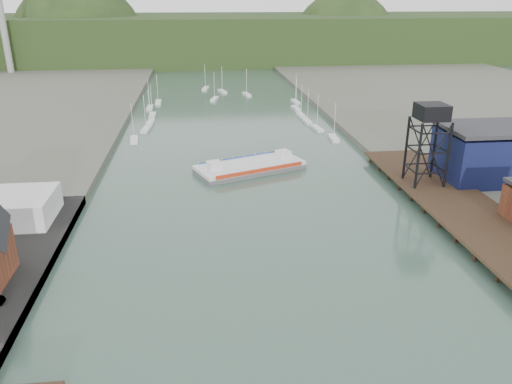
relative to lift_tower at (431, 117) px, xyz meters
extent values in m
cube|color=black|center=(2.00, -13.00, -13.75)|extent=(14.00, 70.00, 0.50)
cylinder|color=black|center=(-4.00, -13.00, -14.85)|extent=(0.60, 0.60, 2.20)
cylinder|color=black|center=(8.00, -13.00, -14.85)|extent=(0.60, 0.60, 2.20)
cylinder|color=black|center=(-3.00, -3.00, -7.00)|extent=(0.50, 0.50, 13.00)
cylinder|color=black|center=(3.00, -3.00, -7.00)|extent=(0.50, 0.50, 13.00)
cylinder|color=black|center=(-3.00, 3.00, -7.00)|extent=(0.50, 0.50, 13.00)
cylinder|color=black|center=(3.00, 3.00, -7.00)|extent=(0.50, 0.50, 13.00)
cube|color=black|center=(0.00, 0.00, 1.00)|extent=(5.50, 5.50, 3.00)
cube|color=#0C0E35|center=(15.00, 2.00, -9.05)|extent=(20.00, 14.00, 10.00)
cube|color=#2D2D33|center=(15.00, 2.00, -3.15)|extent=(20.50, 14.50, 0.80)
cube|color=silver|center=(-62.54, 45.89, -15.30)|extent=(2.67, 7.65, 0.90)
cube|color=silver|center=(-60.28, 57.30, -15.30)|extent=(2.81, 7.67, 0.90)
cube|color=silver|center=(-59.71, 66.17, -15.30)|extent=(2.35, 7.59, 0.90)
cube|color=silver|center=(-59.81, 76.09, -15.30)|extent=(2.01, 7.50, 0.90)
cube|color=silver|center=(-61.64, 88.33, -15.30)|extent=(2.00, 7.50, 0.90)
cube|color=silver|center=(-59.32, 98.17, -15.30)|extent=(2.16, 7.54, 0.90)
cube|color=silver|center=(-7.44, 41.03, -15.30)|extent=(2.53, 7.62, 0.90)
cube|color=silver|center=(-9.54, 52.51, -15.30)|extent=(2.76, 7.67, 0.90)
cube|color=silver|center=(-10.54, 61.29, -15.30)|extent=(2.22, 7.56, 0.90)
cube|color=silver|center=(-10.73, 70.28, -15.30)|extent=(2.18, 7.54, 0.90)
cube|color=silver|center=(-10.33, 81.38, -15.30)|extent=(2.46, 7.61, 0.90)
cube|color=silver|center=(-8.22, 92.99, -15.30)|extent=(2.48, 7.61, 0.90)
cube|color=silver|center=(-38.16, 102.00, -15.30)|extent=(3.78, 7.76, 0.90)
cube|color=silver|center=(-24.96, 110.00, -15.30)|extent=(3.31, 7.74, 0.90)
cube|color=silver|center=(-34.34, 118.00, -15.30)|extent=(3.76, 7.76, 0.90)
cube|color=silver|center=(-41.11, 126.00, -15.30)|extent=(3.40, 7.74, 0.90)
cylinder|color=gray|center=(-137.00, 177.00, 14.35)|extent=(3.20, 3.20, 60.00)
cube|color=#1E3015|center=(-35.00, 242.00, -3.65)|extent=(500.00, 120.00, 28.00)
sphere|color=#1E3015|center=(-115.00, 242.00, -7.65)|extent=(80.00, 80.00, 80.00)
sphere|color=#1E3015|center=(55.00, 252.00, -9.65)|extent=(70.00, 70.00, 70.00)
cube|color=#565558|center=(-33.39, 17.48, -15.16)|extent=(26.32, 18.07, 0.98)
cube|color=silver|center=(-33.39, 17.48, -14.28)|extent=(26.32, 18.07, 0.78)
cube|color=red|center=(-31.58, 12.89, -14.08)|extent=(20.06, 8.03, 0.88)
cube|color=#153994|center=(-35.21, 22.07, -14.08)|extent=(20.06, 8.03, 0.88)
cube|color=silver|center=(-41.58, 14.25, -13.11)|extent=(3.80, 3.80, 1.95)
cube|color=silver|center=(-25.21, 20.71, -13.11)|extent=(3.80, 3.80, 1.95)
camera|label=1|loc=(-44.65, -90.16, 21.79)|focal=35.00mm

